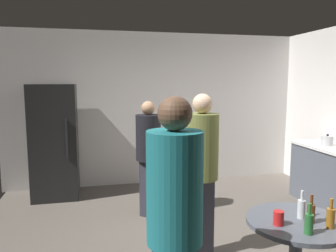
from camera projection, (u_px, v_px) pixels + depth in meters
wall_back at (157, 109)px, 5.94m from camera, size 5.32×0.06×2.70m
refrigerator at (55, 141)px, 5.20m from camera, size 0.70×0.68×1.80m
kettle at (327, 141)px, 4.86m from camera, size 0.24×0.17×0.18m
foreground_table at (296, 233)px, 2.64m from camera, size 0.80×0.80×0.73m
beer_bottle_amber at (331, 217)px, 2.47m from camera, size 0.06×0.06×0.23m
beer_bottle_brown at (311, 213)px, 2.56m from camera, size 0.06×0.06×0.23m
beer_bottle_green at (309, 223)px, 2.37m from camera, size 0.06×0.06×0.23m
beer_bottle_clear at (301, 208)px, 2.65m from camera, size 0.06×0.06×0.23m
plastic_cup_red at (279, 218)px, 2.53m from camera, size 0.08×0.08×0.11m
person_in_black_shirt at (148, 150)px, 4.47m from camera, size 0.48×0.48×1.58m
person_in_olive_shirt at (202, 163)px, 3.36m from camera, size 0.42×0.42×1.72m
person_in_teal_shirt at (175, 216)px, 1.98m from camera, size 0.47×0.47×1.75m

